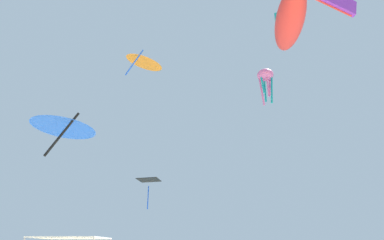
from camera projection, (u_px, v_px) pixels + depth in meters
The scene contains 7 objects.
canopy_tent at pixel (71, 240), 16.16m from camera, with size 3.35×2.86×2.52m.
kite_delta_orange at pixel (145, 60), 28.34m from camera, with size 4.42×4.41×2.87m.
kite_diamond_black at pixel (149, 181), 42.49m from camera, with size 3.07×3.07×3.84m.
kite_inflatable_red at pixel (290, 21), 22.21m from camera, with size 2.63×6.76×2.45m.
kite_box_teal at pixel (283, 26), 31.98m from camera, with size 1.64×1.81×2.90m.
kite_octopus_pink at pixel (265, 77), 42.67m from camera, with size 2.98×2.98×5.04m.
kite_delta_blue at pixel (65, 123), 23.43m from camera, with size 6.14×6.11×3.72m.
Camera 1 is at (2.62, -14.85, 1.98)m, focal length 30.07 mm.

